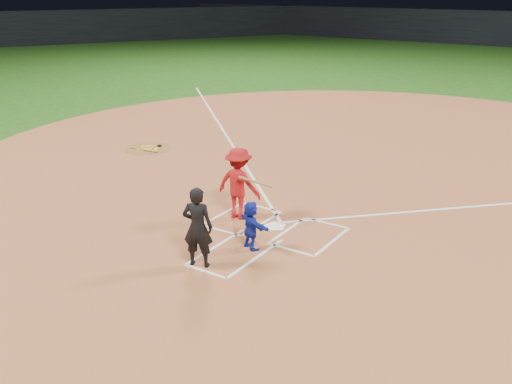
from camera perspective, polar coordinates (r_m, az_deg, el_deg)
The scene contains 14 objects.
ground at distance 14.27m, azimuth 1.89°, elevation -3.53°, with size 120.00×120.00×0.00m, color #1A4812.
home_plate_dirt at distance 19.32m, azimuth 11.23°, elevation 2.58°, with size 28.00×28.00×0.01m, color #955230.
stadium_wall_left at distance 60.26m, azimuth -21.68°, elevation 14.99°, with size 1.20×60.00×3.20m, color black.
home_plate at distance 14.26m, azimuth 1.89°, elevation -3.46°, with size 0.60×0.60×0.02m, color white.
on_deck_circle at distance 21.34m, azimuth -10.77°, elevation 4.32°, with size 1.70×1.70×0.01m, color brown.
on_deck_logo at distance 21.34m, azimuth -10.77°, elevation 4.34°, with size 0.80×0.80×0.00m, color yellow.
on_deck_bat_a at distance 21.40m, azimuth -10.02°, elevation 4.52°, with size 0.06×0.06×0.84m, color olive.
on_deck_bat_b at distance 21.40m, azimuth -11.35°, elevation 4.43°, with size 0.06×0.06×0.84m, color #AB6B3E.
on_deck_bat_c at distance 20.92m, azimuth -10.74°, elevation 4.11°, with size 0.06×0.06×0.84m, color olive.
bat_weight_donut at distance 21.48m, azimuth -9.65°, elevation 4.58°, with size 0.19×0.19×0.05m, color black.
catcher at distance 12.92m, azimuth -0.50°, elevation -3.33°, with size 1.06×0.34×1.14m, color #1425A9.
umpire at distance 12.08m, azimuth -5.85°, elevation -3.51°, with size 0.65×0.43×1.79m, color black.
chalk_markings at distance 18.69m, azimuth 10.39°, elevation 2.06°, with size 28.35×17.32×0.01m.
batter_at_plate at distance 14.48m, azimuth -1.74°, elevation 0.87°, with size 1.62×0.76×1.87m.
Camera 1 is at (6.75, -11.17, 5.76)m, focal length 40.00 mm.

